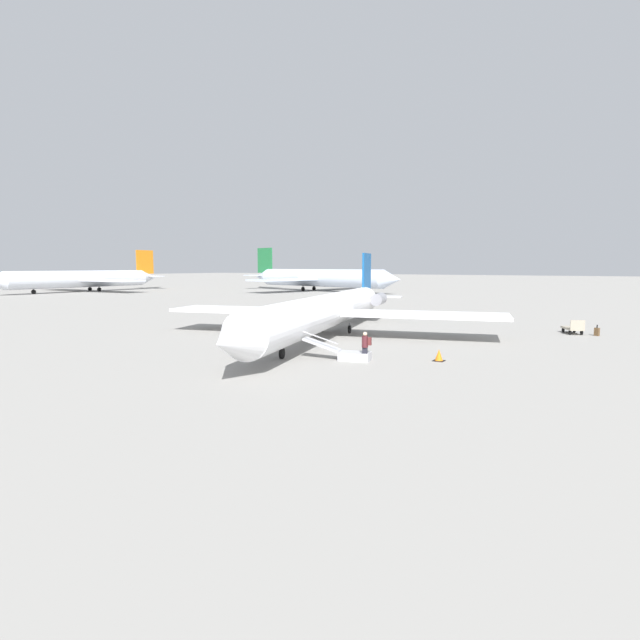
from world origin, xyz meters
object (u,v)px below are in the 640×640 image
(luggage_cart, at_px, (573,328))
(airplane_far_center, at_px, (317,278))
(airplane_taxiing_distant, at_px, (84,279))
(boarding_stairs, at_px, (348,354))
(airplane_main, at_px, (330,310))
(passenger, at_px, (366,345))
(suitcase, at_px, (597,332))

(luggage_cart, bearing_deg, airplane_far_center, -156.47)
(airplane_taxiing_distant, bearing_deg, boarding_stairs, 63.67)
(airplane_main, relative_size, luggage_cart, 14.03)
(airplane_taxiing_distant, height_order, passenger, airplane_taxiing_distant)
(airplane_main, xyz_separation_m, passenger, (8.21, 7.54, -1.04))
(airplane_far_center, distance_m, airplane_taxiing_distant, 50.79)
(luggage_cart, bearing_deg, airplane_main, -79.99)
(boarding_stairs, relative_size, passenger, 2.38)
(airplane_main, relative_size, suitcase, 39.22)
(airplane_main, distance_m, airplane_taxiing_distant, 87.21)
(passenger, distance_m, suitcase, 22.12)
(boarding_stairs, xyz_separation_m, suitcase, (-19.63, 11.37, -0.04))
(airplane_main, height_order, suitcase, airplane_main)
(suitcase, bearing_deg, passenger, -27.55)
(boarding_stairs, distance_m, suitcase, 22.69)
(suitcase, bearing_deg, airplane_far_center, -129.70)
(airplane_far_center, distance_m, passenger, 83.63)
(boarding_stairs, bearing_deg, passenger, 164.91)
(airplane_taxiing_distant, relative_size, suitcase, 46.36)
(luggage_cart, bearing_deg, suitcase, 54.16)
(airplane_far_center, xyz_separation_m, boarding_stairs, (68.25, 47.19, -2.62))
(airplane_far_center, relative_size, luggage_cart, 18.03)
(airplane_main, relative_size, airplane_taxiing_distant, 0.85)
(airplane_far_center, height_order, luggage_cart, airplane_far_center)
(airplane_main, distance_m, suitcase, 21.18)
(airplane_far_center, xyz_separation_m, luggage_cart, (48.32, 56.83, -2.54))
(airplane_taxiing_distant, xyz_separation_m, luggage_cart, (18.41, 97.88, -2.36))
(boarding_stairs, xyz_separation_m, passenger, (-0.02, 1.15, 0.63))
(airplane_main, relative_size, boarding_stairs, 8.34)
(passenger, bearing_deg, suitcase, -133.77)
(airplane_far_center, height_order, passenger, airplane_far_center)
(airplane_taxiing_distant, distance_m, suitcase, 101.39)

